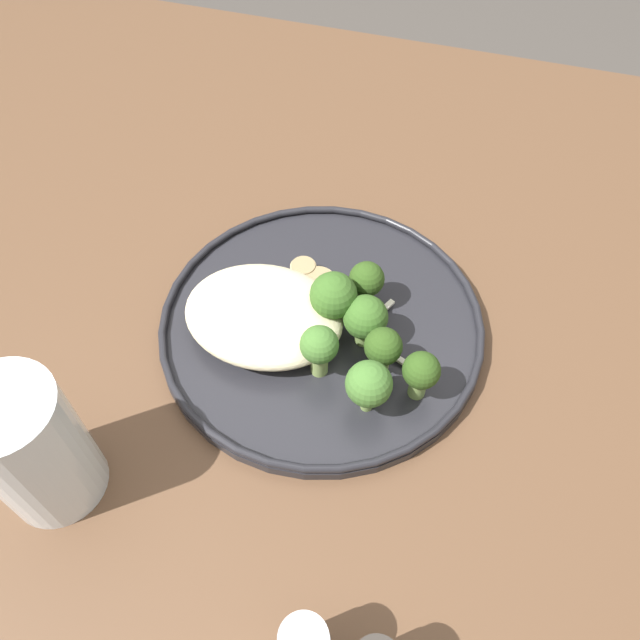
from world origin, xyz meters
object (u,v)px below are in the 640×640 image
(seared_scallop_left_edge, at_px, (279,343))
(seared_scallop_front_small, at_px, (262,322))
(seared_scallop_tilted_round, at_px, (303,270))
(broccoli_floret_beside_noodles, at_px, (383,348))
(broccoli_floret_small_sprig, at_px, (421,373))
(broccoli_floret_tall_stalk, at_px, (334,295))
(water_glass, at_px, (36,452))
(broccoli_floret_left_leaning, at_px, (319,347))
(seared_scallop_rear_pale, at_px, (313,326))
(seared_scallop_center_golden, at_px, (227,300))
(seared_scallop_on_noodles, at_px, (317,285))
(dinner_plate, at_px, (320,328))
(broccoli_floret_near_rim, at_px, (369,385))
(broccoli_floret_center_pile, at_px, (365,318))
(broccoli_floret_rear_charred, at_px, (366,282))

(seared_scallop_left_edge, relative_size, seared_scallop_front_small, 1.10)
(seared_scallop_tilted_round, xyz_separation_m, broccoli_floret_beside_noodles, (0.09, -0.08, 0.02))
(broccoli_floret_small_sprig, relative_size, broccoli_floret_tall_stalk, 0.80)
(water_glass, bearing_deg, seared_scallop_front_small, 59.33)
(broccoli_floret_small_sprig, distance_m, broccoli_floret_left_leaning, 0.08)
(seared_scallop_rear_pale, height_order, seared_scallop_center_golden, same)
(seared_scallop_rear_pale, xyz_separation_m, broccoli_floret_small_sprig, (0.10, -0.03, 0.02))
(seared_scallop_front_small, bearing_deg, seared_scallop_on_noodles, 58.12)
(broccoli_floret_small_sprig, xyz_separation_m, broccoli_floret_tall_stalk, (-0.09, 0.05, 0.01))
(seared_scallop_left_edge, bearing_deg, broccoli_floret_beside_noodles, 3.92)
(dinner_plate, xyz_separation_m, broccoli_floret_small_sprig, (0.10, -0.04, 0.03))
(seared_scallop_left_edge, height_order, broccoli_floret_tall_stalk, broccoli_floret_tall_stalk)
(seared_scallop_rear_pale, height_order, seared_scallop_tilted_round, same)
(broccoli_floret_near_rim, relative_size, broccoli_floret_left_leaning, 1.00)
(seared_scallop_tilted_round, distance_m, water_glass, 0.27)
(broccoli_floret_near_rim, xyz_separation_m, broccoli_floret_tall_stalk, (-0.05, 0.07, 0.00))
(seared_scallop_rear_pale, distance_m, seared_scallop_on_noodles, 0.05)
(seared_scallop_front_small, distance_m, broccoli_floret_center_pile, 0.09)
(seared_scallop_left_edge, distance_m, broccoli_floret_tall_stalk, 0.06)
(seared_scallop_center_golden, relative_size, broccoli_floret_rear_charred, 0.47)
(seared_scallop_left_edge, bearing_deg, broccoli_floret_center_pile, 25.28)
(dinner_plate, relative_size, broccoli_floret_small_sprig, 5.73)
(seared_scallop_center_golden, distance_m, broccoli_floret_near_rim, 0.16)
(seared_scallop_tilted_round, height_order, seared_scallop_front_small, same)
(seared_scallop_rear_pale, distance_m, seared_scallop_center_golden, 0.08)
(broccoli_floret_tall_stalk, bearing_deg, broccoli_floret_beside_noodles, -34.91)
(dinner_plate, relative_size, seared_scallop_rear_pale, 9.84)
(seared_scallop_front_small, relative_size, broccoli_floret_center_pile, 0.44)
(seared_scallop_left_edge, height_order, broccoli_floret_near_rim, broccoli_floret_near_rim)
(broccoli_floret_small_sprig, bearing_deg, seared_scallop_rear_pale, 161.98)
(broccoli_floret_rear_charred, relative_size, broccoli_floret_near_rim, 0.93)
(seared_scallop_rear_pale, bearing_deg, broccoli_floret_tall_stalk, 51.68)
(broccoli_floret_tall_stalk, bearing_deg, broccoli_floret_rear_charred, 53.36)
(dinner_plate, relative_size, seared_scallop_center_golden, 12.15)
(seared_scallop_left_edge, bearing_deg, broccoli_floret_left_leaning, -14.56)
(broccoli_floret_small_sprig, height_order, broccoli_floret_tall_stalk, broccoli_floret_tall_stalk)
(seared_scallop_left_edge, xyz_separation_m, seared_scallop_front_small, (-0.02, 0.02, 0.00))
(seared_scallop_rear_pale, xyz_separation_m, broccoli_floret_beside_noodles, (0.07, -0.02, 0.02))
(broccoli_floret_near_rim, bearing_deg, seared_scallop_tilted_round, 127.96)
(seared_scallop_on_noodles, relative_size, broccoli_floret_center_pile, 0.68)
(seared_scallop_on_noodles, xyz_separation_m, seared_scallop_front_small, (-0.03, -0.05, 0.00))
(seared_scallop_tilted_round, bearing_deg, seared_scallop_on_noodles, -36.30)
(seared_scallop_tilted_round, relative_size, broccoli_floret_center_pile, 0.46)
(broccoli_floret_near_rim, bearing_deg, broccoli_floret_left_leaning, 154.51)
(seared_scallop_center_golden, relative_size, seared_scallop_tilted_round, 0.98)
(seared_scallop_front_small, bearing_deg, dinner_plate, 20.14)
(dinner_plate, bearing_deg, water_glass, -128.20)
(broccoli_floret_center_pile, relative_size, broccoli_floret_left_leaning, 0.95)
(broccoli_floret_center_pile, relative_size, broccoli_floret_tall_stalk, 0.83)
(seared_scallop_rear_pale, bearing_deg, broccoli_floret_center_pile, 9.22)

